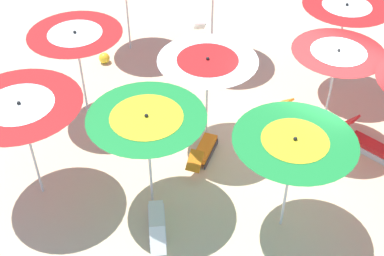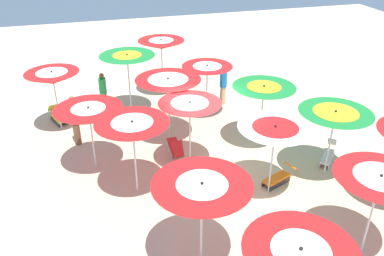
% 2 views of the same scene
% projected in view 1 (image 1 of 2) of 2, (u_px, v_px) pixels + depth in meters
% --- Properties ---
extents(ground, '(40.73, 40.73, 0.04)m').
position_uv_depth(ground, '(305.00, 147.00, 11.69)').
color(ground, beige).
extents(beach_umbrella_0, '(2.27, 2.27, 2.33)m').
position_uv_depth(beach_umbrella_0, '(21.00, 113.00, 9.30)').
color(beach_umbrella_0, silver).
rests_on(beach_umbrella_0, ground).
extents(beach_umbrella_1, '(2.15, 2.15, 2.23)m').
position_uv_depth(beach_umbrella_1, '(147.00, 123.00, 9.16)').
color(beach_umbrella_1, silver).
rests_on(beach_umbrella_1, ground).
extents(beach_umbrella_2, '(2.12, 2.12, 2.24)m').
position_uv_depth(beach_umbrella_2, '(294.00, 148.00, 8.71)').
color(beach_umbrella_2, silver).
rests_on(beach_umbrella_2, ground).
extents(beach_umbrella_5, '(2.07, 2.07, 2.29)m').
position_uv_depth(beach_umbrella_5, '(76.00, 41.00, 11.27)').
color(beach_umbrella_5, silver).
rests_on(beach_umbrella_5, ground).
extents(beach_umbrella_6, '(2.07, 2.07, 2.24)m').
position_uv_depth(beach_umbrella_6, '(207.00, 68.00, 10.56)').
color(beach_umbrella_6, silver).
rests_on(beach_umbrella_6, ground).
extents(beach_umbrella_7, '(1.92, 1.92, 2.34)m').
position_uv_depth(beach_umbrella_7, '(337.00, 60.00, 10.61)').
color(beach_umbrella_7, silver).
rests_on(beach_umbrella_7, ground).
extents(beach_umbrella_12, '(2.06, 2.06, 2.37)m').
position_uv_depth(beach_umbrella_12, '(346.00, 12.00, 12.02)').
color(beach_umbrella_12, silver).
rests_on(beach_umbrella_12, ground).
extents(lounger_0, '(1.32, 0.78, 0.54)m').
position_uv_depth(lounger_0, '(203.00, 151.00, 11.27)').
color(lounger_0, '#333338').
rests_on(lounger_0, ground).
extents(lounger_1, '(1.11, 1.17, 0.62)m').
position_uv_depth(lounger_1, '(157.00, 225.00, 9.72)').
color(lounger_1, silver).
rests_on(lounger_1, ground).
extents(lounger_2, '(1.00, 1.16, 0.60)m').
position_uv_depth(lounger_2, '(203.00, 41.00, 14.77)').
color(lounger_2, '#333338').
rests_on(lounger_2, ground).
extents(lounger_3, '(0.42, 1.37, 0.68)m').
position_uv_depth(lounger_3, '(367.00, 142.00, 11.47)').
color(lounger_3, silver).
rests_on(lounger_3, ground).
extents(lounger_4, '(0.58, 1.28, 0.52)m').
position_uv_depth(lounger_4, '(299.00, 119.00, 12.10)').
color(lounger_4, olive).
rests_on(lounger_4, ground).
extents(beach_ball, '(0.30, 0.30, 0.30)m').
position_uv_depth(beach_ball, '(104.00, 58.00, 14.18)').
color(beach_ball, yellow).
rests_on(beach_ball, ground).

